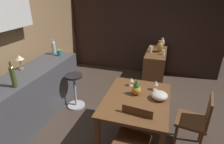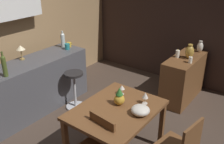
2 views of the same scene
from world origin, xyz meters
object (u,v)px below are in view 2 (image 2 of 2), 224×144
at_px(sideboard_cabinet, 183,78).
at_px(vase_brass, 190,52).
at_px(dining_table, 116,115).
at_px(pillar_candle_tall, 178,54).
at_px(vase_ceramic_ivory, 200,47).
at_px(wine_bottle_clear, 63,40).
at_px(cup_teal, 67,46).
at_px(cup_mustard, 69,45).
at_px(counter_lamp, 21,49).
at_px(wine_bottle_olive, 4,65).
at_px(pineapple_centerpiece, 119,97).
at_px(bar_stool, 75,89).
at_px(pillar_candle_short, 190,60).
at_px(fruit_bowl, 140,110).
at_px(wine_glass_right, 145,96).
at_px(wine_glass_left, 122,88).

bearing_deg(sideboard_cabinet, vase_brass, -110.89).
xyz_separation_m(dining_table, pillar_candle_tall, (1.89, 0.03, 0.24)).
bearing_deg(vase_ceramic_ivory, wine_bottle_clear, 126.01).
xyz_separation_m(sideboard_cabinet, cup_teal, (-1.11, 1.83, 0.54)).
relative_size(cup_mustard, counter_lamp, 0.47).
height_order(wine_bottle_clear, vase_ceramic_ivory, wine_bottle_clear).
bearing_deg(wine_bottle_olive, pineapple_centerpiece, -70.41).
distance_m(cup_teal, vase_brass, 2.18).
bearing_deg(vase_ceramic_ivory, bar_stool, 142.04).
xyz_separation_m(pineapple_centerpiece, cup_teal, (0.76, 1.70, 0.11)).
height_order(pillar_candle_short, vase_ceramic_ivory, vase_ceramic_ivory).
height_order(bar_stool, fruit_bowl, fruit_bowl).
relative_size(wine_glass_right, vase_brass, 0.60).
height_order(fruit_bowl, wine_bottle_olive, wine_bottle_olive).
height_order(pineapple_centerpiece, vase_brass, vase_brass).
height_order(wine_glass_right, cup_teal, cup_teal).
height_order(bar_stool, cup_mustard, cup_mustard).
distance_m(wine_glass_left, cup_teal, 1.67).
bearing_deg(cup_mustard, wine_glass_left, -111.49).
height_order(wine_glass_left, vase_ceramic_ivory, vase_ceramic_ivory).
relative_size(cup_teal, vase_brass, 0.46).
height_order(cup_mustard, vase_brass, vase_brass).
bearing_deg(dining_table, pillar_candle_tall, 0.93).
height_order(wine_glass_left, wine_bottle_clear, wine_bottle_clear).
relative_size(fruit_bowl, vase_ceramic_ivory, 1.05).
relative_size(fruit_bowl, cup_mustard, 1.96).
relative_size(pineapple_centerpiece, wine_bottle_clear, 0.77).
relative_size(sideboard_cabinet, wine_bottle_olive, 2.96).
distance_m(sideboard_cabinet, cup_teal, 2.21).
bearing_deg(wine_glass_left, pillar_candle_tall, -4.39).
bearing_deg(vase_ceramic_ivory, wine_bottle_olive, 148.02).
bearing_deg(sideboard_cabinet, dining_table, 177.20).
height_order(bar_stool, pillar_candle_tall, pillar_candle_tall).
height_order(fruit_bowl, vase_ceramic_ivory, vase_ceramic_ivory).
height_order(vase_brass, vase_ceramic_ivory, vase_brass).
height_order(sideboard_cabinet, wine_glass_right, wine_glass_right).
distance_m(sideboard_cabinet, wine_glass_left, 1.71).
bearing_deg(cup_teal, sideboard_cabinet, -58.68).
distance_m(wine_glass_right, pillar_candle_short, 1.46).
bearing_deg(pillar_candle_short, sideboard_cabinet, 36.65).
bearing_deg(bar_stool, wine_bottle_clear, 58.71).
distance_m(wine_glass_right, pillar_candle_tall, 1.59).
bearing_deg(pineapple_centerpiece, counter_lamp, 91.04).
relative_size(pillar_candle_tall, pillar_candle_short, 1.17).
xyz_separation_m(wine_bottle_olive, counter_lamp, (0.52, 0.36, 0.02)).
distance_m(dining_table, wine_bottle_olive, 1.72).
bearing_deg(wine_bottle_clear, wine_bottle_olive, -168.56).
bearing_deg(wine_bottle_clear, vase_ceramic_ivory, -53.99).
height_order(bar_stool, wine_bottle_clear, wine_bottle_clear).
relative_size(wine_bottle_olive, cup_teal, 3.08).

